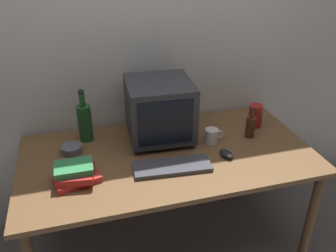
# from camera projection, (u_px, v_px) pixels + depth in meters

# --- Properties ---
(ground_plane) EXTENTS (6.00, 6.00, 0.00)m
(ground_plane) POSITION_uv_depth(u_px,v_px,m) (168.00, 240.00, 2.38)
(ground_plane) COLOR slate
(back_wall) EXTENTS (4.00, 0.08, 2.50)m
(back_wall) POSITION_uv_depth(u_px,v_px,m) (147.00, 39.00, 2.19)
(back_wall) COLOR silver
(back_wall) RESTS_ON ground
(desk) EXTENTS (1.68, 0.86, 0.70)m
(desk) POSITION_uv_depth(u_px,v_px,m) (168.00, 163.00, 2.08)
(desk) COLOR brown
(desk) RESTS_ON ground
(crt_monitor) EXTENTS (0.40, 0.41, 0.37)m
(crt_monitor) POSITION_uv_depth(u_px,v_px,m) (159.00, 110.00, 2.11)
(crt_monitor) COLOR #333338
(crt_monitor) RESTS_ON desk
(keyboard) EXTENTS (0.43, 0.18, 0.02)m
(keyboard) POSITION_uv_depth(u_px,v_px,m) (172.00, 167.00, 1.90)
(keyboard) COLOR #3F3F47
(keyboard) RESTS_ON desk
(computer_mouse) EXTENTS (0.08, 0.11, 0.04)m
(computer_mouse) POSITION_uv_depth(u_px,v_px,m) (226.00, 154.00, 2.00)
(computer_mouse) COLOR black
(computer_mouse) RESTS_ON desk
(bottle_tall) EXTENTS (0.08, 0.08, 0.34)m
(bottle_tall) POSITION_uv_depth(u_px,v_px,m) (85.00, 121.00, 2.12)
(bottle_tall) COLOR #1E4C23
(bottle_tall) RESTS_ON desk
(bottle_short) EXTENTS (0.06, 0.06, 0.20)m
(bottle_short) POSITION_uv_depth(u_px,v_px,m) (250.00, 126.00, 2.18)
(bottle_short) COLOR #472314
(bottle_short) RESTS_ON desk
(book_stack) EXTENTS (0.25, 0.19, 0.10)m
(book_stack) POSITION_uv_depth(u_px,v_px,m) (76.00, 174.00, 1.78)
(book_stack) COLOR red
(book_stack) RESTS_ON desk
(mug) EXTENTS (0.12, 0.08, 0.09)m
(mug) POSITION_uv_depth(u_px,v_px,m) (212.00, 136.00, 2.13)
(mug) COLOR white
(mug) RESTS_ON desk
(cd_spindle) EXTENTS (0.12, 0.12, 0.04)m
(cd_spindle) POSITION_uv_depth(u_px,v_px,m) (72.00, 149.00, 2.04)
(cd_spindle) COLOR #595B66
(cd_spindle) RESTS_ON desk
(metal_canister) EXTENTS (0.09, 0.09, 0.15)m
(metal_canister) POSITION_uv_depth(u_px,v_px,m) (255.00, 116.00, 2.30)
(metal_canister) COLOR #A51E19
(metal_canister) RESTS_ON desk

